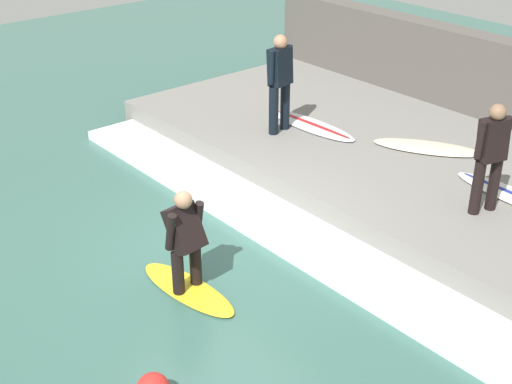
# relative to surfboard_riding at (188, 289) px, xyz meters

# --- Properties ---
(ground_plane) EXTENTS (28.00, 28.00, 0.00)m
(ground_plane) POSITION_rel_surfboard_riding_xyz_m (0.86, 0.48, -0.03)
(ground_plane) COLOR #386056
(concrete_ledge) EXTENTS (4.40, 9.84, 0.46)m
(concrete_ledge) POSITION_rel_surfboard_riding_xyz_m (4.56, 0.48, 0.20)
(concrete_ledge) COLOR slate
(concrete_ledge) RESTS_ON ground_plane
(back_wall) EXTENTS (0.50, 10.34, 1.90)m
(back_wall) POSITION_rel_surfboard_riding_xyz_m (7.01, 0.48, 0.92)
(back_wall) COLOR #544F49
(back_wall) RESTS_ON ground_plane
(wave_foam_crest) EXTENTS (0.95, 9.35, 0.16)m
(wave_foam_crest) POSITION_rel_surfboard_riding_xyz_m (1.89, 0.48, 0.05)
(wave_foam_crest) COLOR silver
(wave_foam_crest) RESTS_ON ground_plane
(surfboard_riding) EXTENTS (0.63, 1.64, 0.06)m
(surfboard_riding) POSITION_rel_surfboard_riding_xyz_m (0.00, 0.00, 0.00)
(surfboard_riding) COLOR yellow
(surfboard_riding) RESTS_ON ground_plane
(surfer_riding) EXTENTS (0.53, 0.48, 1.35)m
(surfer_riding) POSITION_rel_surfboard_riding_xyz_m (0.00, 0.00, 0.77)
(surfer_riding) COLOR black
(surfer_riding) RESTS_ON surfboard_riding
(surfer_waiting_near) EXTENTS (0.57, 0.33, 1.70)m
(surfer_waiting_near) POSITION_rel_surfboard_riding_xyz_m (3.63, 2.34, 1.38)
(surfer_waiting_near) COLOR black
(surfer_waiting_near) RESTS_ON concrete_ledge
(surfboard_waiting_near) EXTENTS (0.60, 1.97, 0.07)m
(surfboard_waiting_near) POSITION_rel_surfboard_riding_xyz_m (4.20, 2.11, 0.46)
(surfboard_waiting_near) COLOR silver
(surfboard_waiting_near) RESTS_ON concrete_ledge
(surfer_waiting_far) EXTENTS (0.52, 0.34, 1.56)m
(surfer_waiting_far) POSITION_rel_surfboard_riding_xyz_m (3.84, -1.61, 1.31)
(surfer_waiting_far) COLOR black
(surfer_waiting_far) RESTS_ON concrete_ledge
(surfboard_spare) EXTENTS (1.40, 1.81, 0.06)m
(surfboard_spare) POSITION_rel_surfboard_riding_xyz_m (4.97, 0.18, 0.46)
(surfboard_spare) COLOR beige
(surfboard_spare) RESTS_ON concrete_ledge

